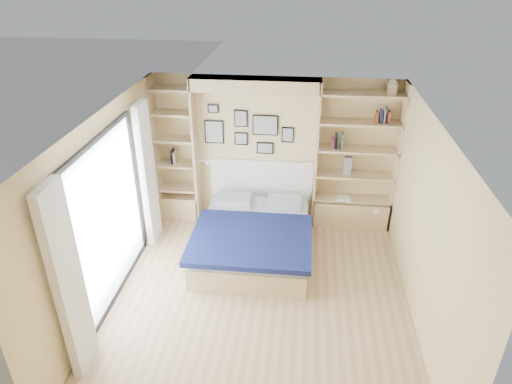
# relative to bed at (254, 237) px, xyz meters

# --- Properties ---
(ground) EXTENTS (4.50, 4.50, 0.00)m
(ground) POSITION_rel_bed_xyz_m (0.21, -1.07, -0.28)
(ground) COLOR tan
(ground) RESTS_ON ground
(room_shell) EXTENTS (4.50, 4.50, 4.50)m
(room_shell) POSITION_rel_bed_xyz_m (-0.18, 0.45, 0.80)
(room_shell) COLOR beige
(room_shell) RESTS_ON ground
(bed) EXTENTS (1.76, 2.26, 1.07)m
(bed) POSITION_rel_bed_xyz_m (0.00, 0.00, 0.00)
(bed) COLOR tan
(bed) RESTS_ON ground
(photo_gallery) EXTENTS (1.48, 0.02, 0.82)m
(photo_gallery) POSITION_rel_bed_xyz_m (-0.24, 1.15, 1.33)
(photo_gallery) COLOR black
(photo_gallery) RESTS_ON ground
(reading_lamps) EXTENTS (1.92, 0.12, 0.15)m
(reading_lamps) POSITION_rel_bed_xyz_m (-0.09, 0.93, 0.82)
(reading_lamps) COLOR silver
(reading_lamps) RESTS_ON ground
(shelf_decor) EXTENTS (3.56, 0.23, 2.03)m
(shelf_decor) POSITION_rel_bed_xyz_m (1.29, 1.00, 1.42)
(shelf_decor) COLOR #A51E1E
(shelf_decor) RESTS_ON ground
(deck) EXTENTS (3.20, 4.00, 0.05)m
(deck) POSITION_rel_bed_xyz_m (-3.39, -1.07, -0.28)
(deck) COLOR #776C58
(deck) RESTS_ON ground
(deck_chair) EXTENTS (0.69, 0.86, 0.75)m
(deck_chair) POSITION_rel_bed_xyz_m (-3.21, -0.12, 0.08)
(deck_chair) COLOR tan
(deck_chair) RESTS_ON ground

